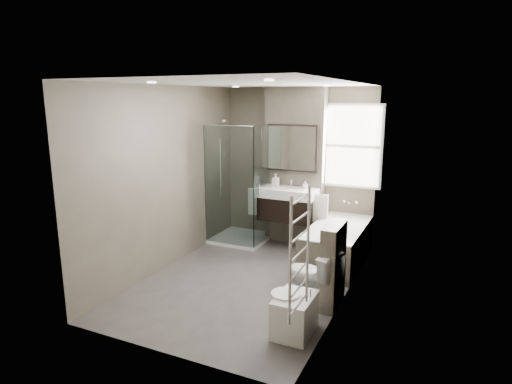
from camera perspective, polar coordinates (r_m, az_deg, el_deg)
The scene contains 15 objects.
room at distance 5.56m, azimuth -0.92°, elevation 0.78°, with size 2.70×3.90×2.70m.
vanity_pier at distance 7.17m, azimuth 5.25°, elevation 3.38°, with size 1.00×0.25×2.60m, color #575045.
vanity at distance 6.96m, azimuth 4.19°, elevation -1.58°, with size 0.95×0.47×0.66m.
mirror_cabinet at distance 6.97m, azimuth 4.85°, elevation 5.87°, with size 0.86×0.08×0.76m.
towel_left at distance 7.16m, azimuth -0.07°, elevation -1.32°, with size 0.24×0.06×0.44m, color silver.
towel_right at distance 6.78m, azimuth 8.56°, elevation -2.25°, with size 0.24×0.06×0.44m, color silver.
shower_enclosure at distance 7.25m, azimuth -1.63°, elevation -3.02°, with size 0.90×0.90×2.00m.
bathtub at distance 6.52m, azimuth 10.78°, elevation -6.64°, with size 0.75×1.60×0.57m.
window at distance 6.97m, azimuth 12.61°, elevation 5.99°, with size 0.98×0.06×1.33m.
toilet at distance 5.24m, azimuth 7.44°, elevation -11.03°, with size 0.39×0.68×0.69m, color white.
cistern_box at distance 5.16m, azimuth 10.22°, elevation -9.63°, with size 0.19×0.55×1.00m.
bidet at distance 4.66m, azimuth 5.11°, elevation -15.87°, with size 0.45×0.52×0.54m.
towel_radiator at distance 3.72m, azimuth 5.83°, elevation -8.14°, with size 0.03×0.49×1.10m.
soap_bottle_a at distance 7.01m, azimuth 2.64°, elevation 1.60°, with size 0.10×0.10×0.21m, color white.
soap_bottle_b at distance 6.90m, azimuth 6.55°, elevation 0.97°, with size 0.09×0.09×0.12m, color white.
Camera 1 is at (2.36, -4.90, 2.42)m, focal length 30.00 mm.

